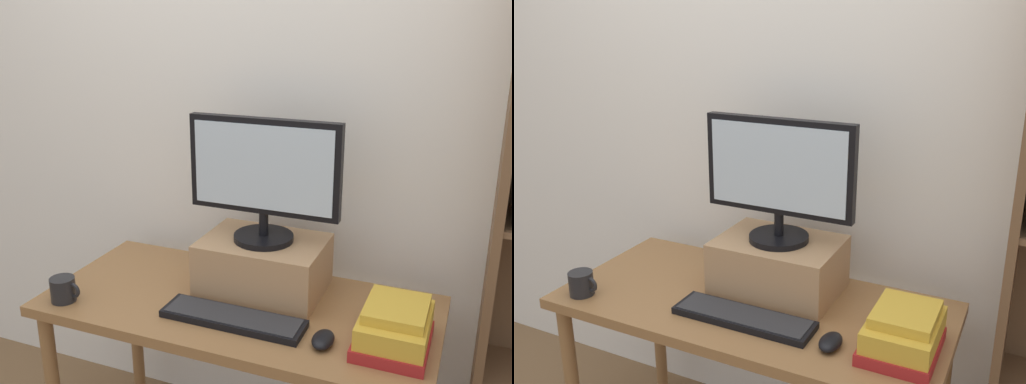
% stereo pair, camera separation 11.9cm
% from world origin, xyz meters
% --- Properties ---
extents(back_wall, '(7.00, 0.08, 2.60)m').
position_xyz_m(back_wall, '(0.00, 0.44, 1.30)').
color(back_wall, silver).
rests_on(back_wall, ground_plane).
extents(desk, '(1.31, 0.61, 0.75)m').
position_xyz_m(desk, '(0.00, 0.00, 0.65)').
color(desk, olive).
rests_on(desk, ground_plane).
extents(riser_box, '(0.42, 0.30, 0.19)m').
position_xyz_m(riser_box, '(0.04, 0.11, 0.84)').
color(riser_box, '#A87F56').
rests_on(riser_box, desk).
extents(computer_monitor, '(0.52, 0.20, 0.42)m').
position_xyz_m(computer_monitor, '(0.04, 0.11, 1.16)').
color(computer_monitor, black).
rests_on(computer_monitor, riser_box).
extents(keyboard, '(0.46, 0.13, 0.02)m').
position_xyz_m(keyboard, '(0.04, -0.13, 0.76)').
color(keyboard, black).
rests_on(keyboard, desk).
extents(computer_mouse, '(0.06, 0.10, 0.04)m').
position_xyz_m(computer_mouse, '(0.33, -0.15, 0.76)').
color(computer_mouse, black).
rests_on(computer_mouse, desk).
extents(book_stack, '(0.21, 0.27, 0.13)m').
position_xyz_m(book_stack, '(0.52, -0.07, 0.81)').
color(book_stack, maroon).
rests_on(book_stack, desk).
extents(coffee_mug, '(0.11, 0.08, 0.08)m').
position_xyz_m(coffee_mug, '(-0.55, -0.22, 0.79)').
color(coffee_mug, black).
rests_on(coffee_mug, desk).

